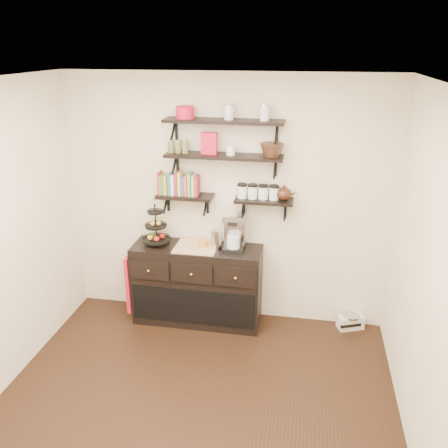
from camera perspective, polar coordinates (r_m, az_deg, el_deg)
floor at (r=4.31m, az=-4.18°, el=-22.41°), size 3.50×3.50×0.00m
ceiling at (r=3.14m, az=-5.52°, el=16.19°), size 3.50×3.50×0.02m
back_wall at (r=5.10m, az=0.24°, el=2.64°), size 3.50×0.02×2.70m
right_wall at (r=3.54m, az=24.11°, el=-8.04°), size 0.02×3.50×2.70m
shelf_top at (r=4.77m, az=-0.02°, el=12.24°), size 1.20×0.27×0.23m
shelf_mid at (r=4.83m, az=-0.02°, el=8.14°), size 1.20×0.27×0.23m
shelf_low_left at (r=5.06m, az=-4.69°, el=3.32°), size 0.60×0.25×0.23m
shelf_low_right at (r=4.91m, az=4.84°, el=2.79°), size 0.60×0.25×0.23m
cookbooks at (r=5.03m, az=-5.33°, el=4.83°), size 0.43×0.15×0.26m
glass_canisters at (r=4.89m, az=4.11°, el=3.80°), size 0.43×0.10×0.13m
sideboard at (r=5.30m, az=-3.22°, el=-7.24°), size 1.40×0.50×0.92m
fruit_stand at (r=5.16m, az=-8.13°, el=-0.88°), size 0.30×0.30×0.44m
candle at (r=5.07m, az=-2.57°, el=-2.29°), size 0.08×0.08×0.08m
coffee_maker at (r=4.98m, az=1.23°, el=-0.99°), size 0.22×0.21×0.40m
thermal_carafe at (r=5.00m, az=-0.90°, el=-1.94°), size 0.11×0.11×0.22m
apron at (r=5.41m, az=-11.06°, el=-6.82°), size 0.04×0.28×0.65m
radio at (r=5.51m, az=14.98°, el=-11.26°), size 0.31×0.24×0.17m
recipe_box at (r=4.83m, az=-1.81°, el=9.68°), size 0.16×0.07×0.22m
walnut_bowl at (r=4.75m, az=5.77°, el=8.84°), size 0.24×0.24×0.13m
ramekins at (r=4.80m, az=0.81°, el=8.87°), size 0.09×0.09×0.10m
teapot at (r=4.87m, az=7.22°, el=3.77°), size 0.22×0.17×0.16m
red_pot at (r=4.84m, az=-4.71°, el=13.24°), size 0.18×0.18×0.12m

